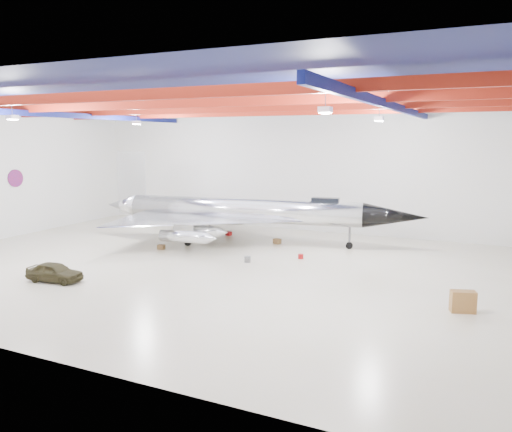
% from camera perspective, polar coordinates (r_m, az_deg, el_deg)
% --- Properties ---
extents(floor, '(40.00, 40.00, 0.00)m').
position_cam_1_polar(floor, '(33.74, -5.85, -5.60)').
color(floor, '#C1B899').
rests_on(floor, ground).
extents(wall_back, '(40.00, 0.00, 40.00)m').
position_cam_1_polar(wall_back, '(46.26, 3.63, 5.28)').
color(wall_back, silver).
rests_on(wall_back, floor).
extents(ceiling, '(40.00, 40.00, 0.00)m').
position_cam_1_polar(ceiling, '(32.76, -6.16, 13.36)').
color(ceiling, '#0A0F38').
rests_on(ceiling, wall_back).
extents(ceiling_structure, '(39.50, 29.50, 1.08)m').
position_cam_1_polar(ceiling_structure, '(32.71, -6.14, 12.18)').
color(ceiling_structure, maroon).
rests_on(ceiling_structure, ceiling).
extents(wall_roundel, '(0.10, 1.50, 1.50)m').
position_cam_1_polar(wall_roundel, '(47.57, -25.79, 3.91)').
color(wall_roundel, '#B21414').
rests_on(wall_roundel, wall_left).
extents(jet_aircraft, '(26.60, 17.37, 7.27)m').
position_cam_1_polar(jet_aircraft, '(40.25, -1.59, 0.28)').
color(jet_aircraft, silver).
rests_on(jet_aircraft, floor).
extents(jeep, '(3.56, 1.83, 1.16)m').
position_cam_1_polar(jeep, '(32.03, -22.03, -5.95)').
color(jeep, '#332F19').
rests_on(jeep, floor).
extents(desk, '(1.29, 0.92, 1.07)m').
position_cam_1_polar(desk, '(26.68, 22.57, -9.02)').
color(desk, brown).
rests_on(desk, floor).
extents(crate_ply, '(0.53, 0.43, 0.35)m').
position_cam_1_polar(crate_ply, '(38.87, -10.78, -3.50)').
color(crate_ply, olive).
rests_on(crate_ply, floor).
extents(toolbox_red, '(0.56, 0.50, 0.33)m').
position_cam_1_polar(toolbox_red, '(43.64, -3.15, -2.00)').
color(toolbox_red, maroon).
rests_on(toolbox_red, floor).
extents(engine_drum, '(0.46, 0.46, 0.40)m').
position_cam_1_polar(engine_drum, '(34.27, -0.98, -4.99)').
color(engine_drum, '#59595B').
rests_on(engine_drum, floor).
extents(parts_bin, '(0.66, 0.59, 0.39)m').
position_cam_1_polar(parts_bin, '(40.25, 2.43, -2.89)').
color(parts_bin, olive).
rests_on(parts_bin, floor).
extents(crate_small, '(0.39, 0.36, 0.23)m').
position_cam_1_polar(crate_small, '(42.84, -7.65, -2.35)').
color(crate_small, '#59595B').
rests_on(crate_small, floor).
extents(tool_chest, '(0.47, 0.47, 0.34)m').
position_cam_1_polar(tool_chest, '(35.40, 5.13, -4.62)').
color(tool_chest, maroon).
rests_on(tool_chest, floor).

